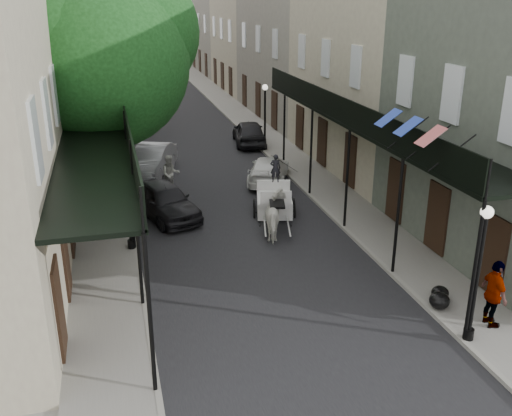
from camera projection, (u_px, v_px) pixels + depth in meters
ground at (295, 324)px, 15.79m from camera, size 140.00×140.00×0.00m
road at (189, 147)px, 33.90m from camera, size 8.00×90.00×0.01m
sidewalk_left at (103, 152)px, 32.70m from camera, size 2.20×90.00×0.12m
sidewalk_right at (270, 141)px, 35.05m from camera, size 2.20×90.00×0.12m
building_row_left at (40, 45)px, 39.07m from camera, size 5.00×80.00×10.50m
building_row_right at (280, 40)px, 43.12m from camera, size 5.00×80.00×10.50m
gallery_left at (101, 134)px, 19.55m from camera, size 2.20×18.05×4.88m
gallery_right at (359, 120)px, 21.81m from camera, size 2.20×18.05×4.88m
tree_near at (111, 52)px, 21.72m from camera, size 7.31×6.80×9.63m
tree_far at (106, 41)px, 34.62m from camera, size 6.45×6.00×8.61m
lamppost_right_near at (478, 273)px, 14.22m from camera, size 0.32×0.32×3.71m
lamppost_left at (128, 197)px, 19.53m from camera, size 0.32×0.32×3.71m
lamppost_right_far at (265, 116)px, 32.33m from camera, size 0.32×0.32×3.71m
horse at (277, 215)px, 21.23m from camera, size 1.32×2.10×1.65m
carriage at (274, 187)px, 23.54m from camera, size 2.03×2.68×2.75m
pedestrian_walking at (171, 174)px, 25.88m from camera, size 0.92×0.76×1.77m
pedestrian_sidewalk_left at (110, 175)px, 25.18m from camera, size 1.23×0.74×1.87m
pedestrian_sidewalk_right at (494, 294)px, 15.17m from camera, size 0.59×1.17×1.92m
car_left_near at (164, 200)px, 23.07m from camera, size 2.97×4.56×1.45m
car_left_mid at (152, 160)px, 28.59m from camera, size 3.02×4.71×1.47m
car_left_far at (120, 105)px, 43.26m from camera, size 2.24×4.59×1.26m
car_right_near at (269, 170)px, 27.48m from camera, size 3.16×4.55×1.22m
car_right_far at (249, 132)px, 34.28m from camera, size 2.27×4.51×1.47m
trash_bags at (440, 298)px, 16.45m from camera, size 0.85×1.00×0.50m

